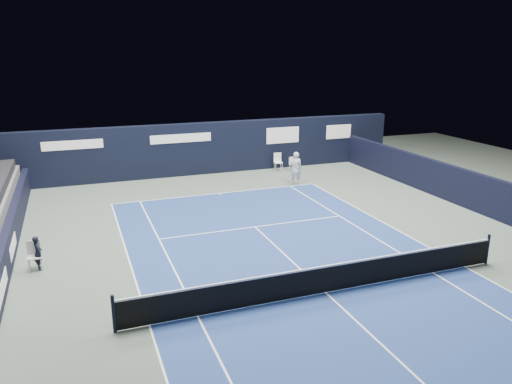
% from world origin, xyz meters
% --- Properties ---
extents(ground, '(48.00, 48.00, 0.00)m').
position_xyz_m(ground, '(0.00, 2.00, 0.00)').
color(ground, '#48564D').
rests_on(ground, ground).
extents(court_surface, '(10.97, 23.77, 0.01)m').
position_xyz_m(court_surface, '(0.00, 0.00, 0.00)').
color(court_surface, navy).
rests_on(court_surface, ground).
extents(enclosure_wall_right, '(0.30, 22.00, 1.80)m').
position_xyz_m(enclosure_wall_right, '(10.50, 6.00, 0.90)').
color(enclosure_wall_right, black).
rests_on(enclosure_wall_right, ground).
extents(folding_chair_back_a, '(0.55, 0.53, 1.09)m').
position_xyz_m(folding_chair_back_a, '(4.97, 15.68, 0.62)').
color(folding_chair_back_a, white).
rests_on(folding_chair_back_a, ground).
extents(folding_chair_back_b, '(0.45, 0.44, 0.84)m').
position_xyz_m(folding_chair_back_b, '(5.79, 15.29, 0.48)').
color(folding_chair_back_b, white).
rests_on(folding_chair_back_b, ground).
extents(line_judge_chair, '(0.46, 0.44, 1.01)m').
position_xyz_m(line_judge_chair, '(-8.60, 5.12, 0.58)').
color(line_judge_chair, silver).
rests_on(line_judge_chair, ground).
extents(line_judge, '(0.38, 0.50, 1.21)m').
position_xyz_m(line_judge, '(-8.47, 5.06, 0.61)').
color(line_judge, black).
rests_on(line_judge, ground).
extents(court_markings, '(11.03, 23.83, 0.00)m').
position_xyz_m(court_markings, '(0.00, 0.00, 0.01)').
color(court_markings, white).
rests_on(court_markings, court_surface).
extents(tennis_net, '(12.90, 0.10, 1.10)m').
position_xyz_m(tennis_net, '(0.00, 0.00, 0.51)').
color(tennis_net, black).
rests_on(tennis_net, ground).
extents(back_sponsor_wall, '(26.00, 0.63, 3.10)m').
position_xyz_m(back_sponsor_wall, '(0.01, 16.50, 1.55)').
color(back_sponsor_wall, black).
rests_on(back_sponsor_wall, ground).
extents(side_barrier_left, '(0.33, 22.00, 1.20)m').
position_xyz_m(side_barrier_left, '(-9.50, 5.97, 0.60)').
color(side_barrier_left, black).
rests_on(side_barrier_left, ground).
extents(tennis_player, '(0.79, 0.95, 1.84)m').
position_xyz_m(tennis_player, '(4.61, 12.27, 0.92)').
color(tennis_player, silver).
rests_on(tennis_player, ground).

